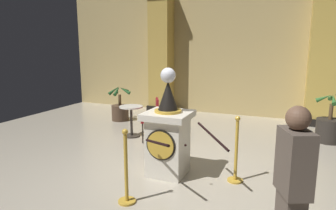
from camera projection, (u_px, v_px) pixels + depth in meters
name	position (u px, v px, depth m)	size (l,w,h in m)	color
ground_plane	(182.00, 174.00, 4.94)	(11.66, 11.66, 0.00)	#B2A893
back_wall	(237.00, 51.00, 9.08)	(11.66, 0.16, 3.91)	tan
pedestal_clock	(168.00, 135.00, 4.84)	(0.72, 0.72, 1.76)	silver
stanchion_near	(126.00, 177.00, 3.98)	(0.24, 0.24, 1.03)	gold
stanchion_far	(236.00, 159.00, 4.62)	(0.24, 0.24, 1.05)	gold
velvet_rope	(186.00, 139.00, 4.22)	(1.26, 1.26, 0.22)	black
column_left	(162.00, 54.00, 9.65)	(0.80, 0.80, 3.75)	black
column_right	(324.00, 56.00, 7.90)	(0.91, 0.91, 3.75)	black
potted_palm_left	(120.00, 109.00, 8.59)	(0.63, 0.67, 1.03)	#4C3828
potted_palm_right	(329.00, 128.00, 6.60)	(0.66, 0.67, 1.13)	#2D2823
bystander_guest	(292.00, 188.00, 2.66)	(0.34, 0.42, 1.58)	brown
cafe_table	(131.00, 117.00, 6.99)	(0.55, 0.55, 0.73)	#332D28
cafe_chair_red	(153.00, 116.00, 6.64)	(0.54, 0.54, 0.96)	black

